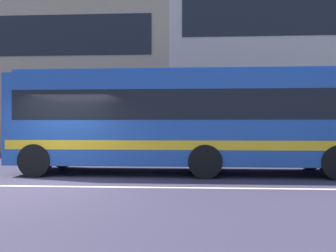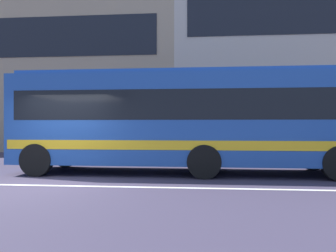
{
  "view_description": "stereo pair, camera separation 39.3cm",
  "coord_description": "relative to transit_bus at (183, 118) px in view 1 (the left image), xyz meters",
  "views": [
    {
      "loc": [
        3.61,
        -8.24,
        1.56
      ],
      "look_at": [
        3.03,
        2.3,
        1.54
      ],
      "focal_mm": 35.32,
      "sensor_mm": 36.0,
      "label": 1
    },
    {
      "loc": [
        4.0,
        -8.21,
        1.56
      ],
      "look_at": [
        3.03,
        2.3,
        1.54
      ],
      "focal_mm": 35.32,
      "sensor_mm": 36.0,
      "label": 2
    }
  ],
  "objects": [
    {
      "name": "apartment_block_left",
      "position": [
        -12.94,
        11.92,
        3.92
      ],
      "size": [
        24.19,
        9.13,
        11.45
      ],
      "color": "tan",
      "rests_on": "ground_plane"
    },
    {
      "name": "lane_centre_line",
      "position": [
        -3.5,
        -2.59,
        -1.8
      ],
      "size": [
        60.0,
        0.16,
        0.01
      ],
      "primitive_type": "cube",
      "color": "silver",
      "rests_on": "ground_plane"
    },
    {
      "name": "transit_bus",
      "position": [
        0.0,
        0.0,
        0.0
      ],
      "size": [
        10.93,
        2.59,
        3.28
      ],
      "color": "#214A98",
      "rests_on": "ground_plane"
    },
    {
      "name": "apartment_block_right",
      "position": [
        8.21,
        11.92,
        4.89
      ],
      "size": [
        18.11,
        9.13,
        13.39
      ],
      "color": "#B7AB9C",
      "rests_on": "ground_plane"
    },
    {
      "name": "ground_plane",
      "position": [
        -3.5,
        -2.59,
        -1.8
      ],
      "size": [
        160.0,
        160.0,
        0.0
      ],
      "primitive_type": "plane",
      "color": "#393347"
    }
  ]
}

